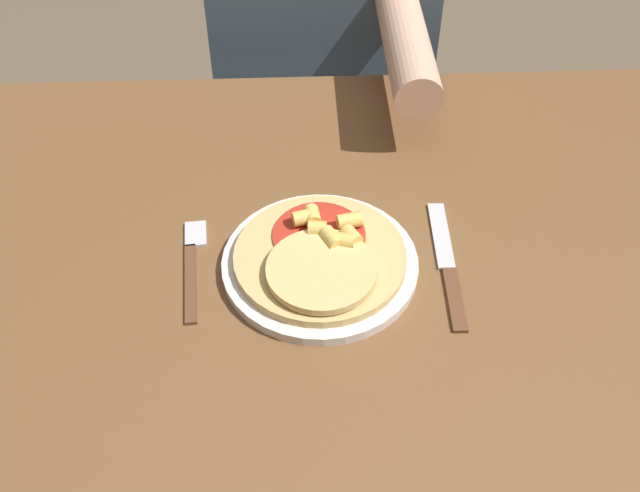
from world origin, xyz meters
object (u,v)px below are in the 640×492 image
at_px(plate, 320,264).
at_px(person_diner, 322,53).
at_px(fork, 193,263).
at_px(knife, 448,265).
at_px(pizza, 321,256).
at_px(dining_table, 342,331).

bearing_deg(plate, person_diner, 87.32).
relative_size(fork, knife, 0.80).
distance_m(knife, person_diner, 0.64).
distance_m(pizza, person_diner, 0.63).
distance_m(fork, person_diner, 0.64).
relative_size(pizza, knife, 0.98).
bearing_deg(pizza, fork, 174.46).
height_order(fork, person_diner, person_diner).
relative_size(knife, person_diner, 0.19).
xyz_separation_m(plate, person_diner, (0.03, 0.62, -0.08)).
bearing_deg(knife, plate, 178.33).
bearing_deg(plate, knife, -1.67).
xyz_separation_m(fork, person_diner, (0.19, 0.61, -0.07)).
xyz_separation_m(fork, knife, (0.32, -0.02, 0.00)).
xyz_separation_m(dining_table, fork, (-0.19, 0.03, 0.11)).
relative_size(plate, pizza, 1.14).
xyz_separation_m(dining_table, pizza, (-0.03, 0.02, 0.13)).
bearing_deg(person_diner, knife, -77.99).
distance_m(plate, fork, 0.16).
bearing_deg(person_diner, fork, -107.47).
xyz_separation_m(pizza, knife, (0.16, -0.00, -0.02)).
height_order(plate, knife, plate).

